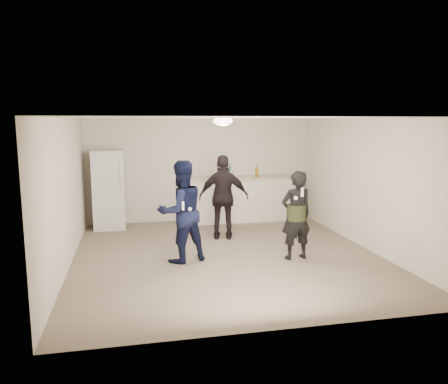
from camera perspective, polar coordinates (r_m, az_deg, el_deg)
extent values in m
plane|color=#6B5B4C|center=(8.16, 0.30, -8.22)|extent=(6.00, 6.00, 0.00)
plane|color=silver|center=(7.78, 0.31, 9.62)|extent=(6.00, 6.00, 0.00)
plane|color=beige|center=(10.80, -3.11, 2.86)|extent=(6.00, 0.00, 6.00)
plane|color=beige|center=(5.04, 7.65, -4.59)|extent=(6.00, 0.00, 6.00)
plane|color=beige|center=(7.77, -19.91, -0.18)|extent=(0.00, 6.00, 6.00)
plane|color=beige|center=(8.87, 17.93, 1.03)|extent=(0.00, 6.00, 6.00)
cube|color=silver|center=(10.78, 2.30, -1.05)|extent=(2.60, 0.56, 1.05)
cube|color=beige|center=(10.70, 2.32, 1.83)|extent=(2.68, 0.64, 0.04)
cube|color=silver|center=(10.33, -14.81, 0.31)|extent=(0.70, 0.70, 1.80)
cylinder|color=silver|center=(9.90, -13.38, 2.33)|extent=(0.02, 0.02, 0.60)
ellipsoid|color=white|center=(8.08, -0.15, 9.25)|extent=(0.36, 0.36, 0.16)
cylinder|color=silver|center=(10.48, 0.91, 2.26)|extent=(0.08, 0.08, 0.17)
imported|color=#0F173F|center=(7.63, -5.62, -2.56)|extent=(1.05, 0.94, 1.79)
imported|color=black|center=(7.86, 9.40, -3.02)|extent=(0.63, 0.46, 1.59)
cylinder|color=#2C3B1A|center=(7.85, 9.41, -2.64)|extent=(0.34, 0.34, 0.28)
imported|color=black|center=(9.07, -0.04, -0.71)|extent=(1.10, 0.65, 1.76)
cube|color=white|center=(7.33, -5.39, -1.80)|extent=(0.04, 0.04, 0.15)
sphere|color=silver|center=(7.38, -4.48, -2.26)|extent=(0.07, 0.07, 0.07)
cube|color=silver|center=(7.54, 10.18, -0.04)|extent=(0.04, 0.04, 0.15)
sphere|color=white|center=(7.55, 9.37, -0.78)|extent=(0.07, 0.07, 0.07)
cylinder|color=silver|center=(10.47, 1.49, 2.23)|extent=(0.07, 0.07, 0.16)
cylinder|color=#8C6314|center=(10.70, 4.30, 2.51)|extent=(0.08, 0.08, 0.22)
cylinder|color=#164E2B|center=(10.56, 0.73, 2.63)|extent=(0.06, 0.06, 0.28)
cylinder|color=#134225|center=(10.46, 0.29, 2.37)|extent=(0.07, 0.07, 0.21)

